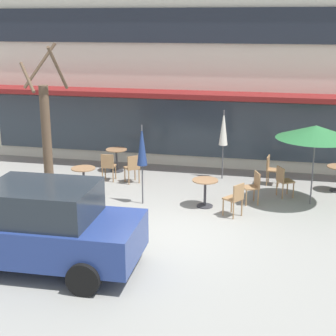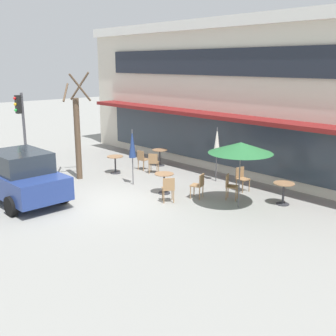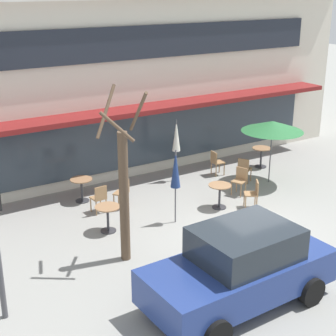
% 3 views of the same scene
% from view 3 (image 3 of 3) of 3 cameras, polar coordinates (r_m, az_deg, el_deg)
% --- Properties ---
extents(ground_plane, '(80.00, 80.00, 0.00)m').
position_cam_3_polar(ground_plane, '(14.19, 8.74, -7.95)').
color(ground_plane, gray).
extents(building_facade, '(18.79, 9.10, 6.53)m').
position_cam_3_polar(building_facade, '(21.33, -8.70, 10.69)').
color(building_facade, beige).
rests_on(building_facade, ground).
extents(cafe_table_near_wall, '(0.70, 0.70, 0.76)m').
position_cam_3_polar(cafe_table_near_wall, '(15.86, 5.75, -2.69)').
color(cafe_table_near_wall, '#333338').
rests_on(cafe_table_near_wall, ground).
extents(cafe_table_streetside, '(0.70, 0.70, 0.76)m').
position_cam_3_polar(cafe_table_streetside, '(19.63, 10.30, 1.54)').
color(cafe_table_streetside, '#333338').
rests_on(cafe_table_streetside, ground).
extents(cafe_table_by_tree, '(0.70, 0.70, 0.76)m').
position_cam_3_polar(cafe_table_by_tree, '(16.47, -9.56, -2.00)').
color(cafe_table_by_tree, '#333338').
rests_on(cafe_table_by_tree, ground).
extents(cafe_table_mid_patio, '(0.70, 0.70, 0.76)m').
position_cam_3_polar(cafe_table_mid_patio, '(14.40, -6.70, -5.13)').
color(cafe_table_mid_patio, '#333338').
rests_on(cafe_table_mid_patio, ground).
extents(patio_umbrella_green_folded, '(2.10, 2.10, 2.20)m').
position_cam_3_polar(patio_umbrella_green_folded, '(17.71, 11.50, 4.57)').
color(patio_umbrella_green_folded, '#4C4C51').
rests_on(patio_umbrella_green_folded, ground).
extents(patio_umbrella_cream_folded, '(0.28, 0.28, 2.20)m').
position_cam_3_polar(patio_umbrella_cream_folded, '(17.63, 0.93, 3.57)').
color(patio_umbrella_cream_folded, '#4C4C51').
rests_on(patio_umbrella_cream_folded, ground).
extents(patio_umbrella_corner_open, '(0.28, 0.28, 2.20)m').
position_cam_3_polar(patio_umbrella_corner_open, '(14.43, 0.84, -0.16)').
color(patio_umbrella_corner_open, '#4C4C51').
rests_on(patio_umbrella_corner_open, ground).
extents(cafe_chair_0, '(0.56, 0.56, 0.89)m').
position_cam_3_polar(cafe_chair_0, '(15.85, -4.98, -2.63)').
color(cafe_chair_0, '#9E754C').
rests_on(cafe_chair_0, ground).
extents(cafe_chair_1, '(0.44, 0.44, 0.89)m').
position_cam_3_polar(cafe_chair_1, '(18.58, 5.36, 0.76)').
color(cafe_chair_1, '#9E754C').
rests_on(cafe_chair_1, ground).
extents(cafe_chair_2, '(0.52, 0.52, 0.89)m').
position_cam_3_polar(cafe_chair_2, '(16.97, 8.00, -1.21)').
color(cafe_chair_2, '#9E754C').
rests_on(cafe_chair_2, ground).
extents(cafe_chair_3, '(0.54, 0.54, 0.89)m').
position_cam_3_polar(cafe_chair_3, '(17.99, 8.44, -0.01)').
color(cafe_chair_3, '#9E754C').
rests_on(cafe_chair_3, ground).
extents(cafe_chair_4, '(0.43, 0.43, 0.89)m').
position_cam_3_polar(cafe_chair_4, '(15.55, -7.62, -3.19)').
color(cafe_chair_4, '#9E754C').
rests_on(cafe_chair_4, ground).
extents(cafe_chair_5, '(0.55, 0.55, 0.89)m').
position_cam_3_polar(cafe_chair_5, '(15.97, 9.45, -2.66)').
color(cafe_chair_5, '#9E754C').
rests_on(cafe_chair_5, ground).
extents(parked_sedan, '(4.25, 2.11, 1.76)m').
position_cam_3_polar(parked_sedan, '(11.19, 8.00, -10.85)').
color(parked_sedan, navy).
rests_on(parked_sedan, ground).
extents(street_tree, '(1.11, 1.21, 4.33)m').
position_cam_3_polar(street_tree, '(12.41, -4.93, -2.35)').
color(street_tree, brown).
rests_on(street_tree, ground).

